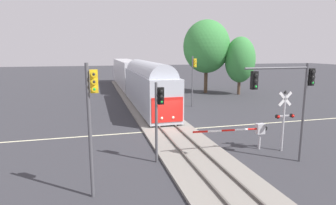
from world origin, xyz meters
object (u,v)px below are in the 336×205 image
at_px(traffic_signal_median, 159,109).
at_px(crossing_signal_mast, 284,114).
at_px(traffic_signal_far_side, 194,73).
at_px(traffic_signal_near_left, 92,110).
at_px(commuter_train, 135,77).
at_px(oak_far_right, 207,47).
at_px(traffic_signal_near_right, 290,89).
at_px(maple_right_background, 240,60).
at_px(crossing_gate_near, 253,130).

bearing_deg(traffic_signal_median, crossing_signal_mast, -1.31).
relative_size(traffic_signal_median, traffic_signal_far_side, 0.81).
relative_size(traffic_signal_median, traffic_signal_near_left, 0.79).
relative_size(commuter_train, oak_far_right, 3.58).
height_order(commuter_train, traffic_signal_near_right, traffic_signal_near_right).
xyz_separation_m(traffic_signal_median, traffic_signal_near_right, (7.20, -2.10, 1.22)).
distance_m(traffic_signal_near_left, traffic_signal_far_side, 22.54).
xyz_separation_m(traffic_signal_far_side, maple_right_background, (10.09, 7.34, 1.26)).
xyz_separation_m(crossing_gate_near, traffic_signal_median, (-6.61, -0.50, 1.86)).
relative_size(commuter_train, traffic_signal_median, 8.41).
height_order(crossing_gate_near, maple_right_background, maple_right_background).
relative_size(crossing_gate_near, traffic_signal_far_side, 0.89).
height_order(crossing_gate_near, crossing_signal_mast, crossing_signal_mast).
xyz_separation_m(crossing_gate_near, oak_far_right, (7.09, 25.72, 5.87)).
bearing_deg(crossing_signal_mast, maple_right_background, 67.86).
xyz_separation_m(traffic_signal_near_right, maple_right_background, (10.81, 25.44, 0.81)).
relative_size(crossing_gate_near, traffic_signal_near_right, 0.90).
distance_m(traffic_signal_near_left, traffic_signal_near_right, 11.03).
distance_m(crossing_gate_near, oak_far_right, 27.31).
relative_size(traffic_signal_median, traffic_signal_near_right, 0.82).
bearing_deg(crossing_gate_near, oak_far_right, 74.59).
xyz_separation_m(crossing_signal_mast, oak_far_right, (5.26, 26.41, 4.75)).
xyz_separation_m(commuter_train, traffic_signal_near_right, (4.85, -27.95, 1.69)).
bearing_deg(commuter_train, traffic_signal_median, -95.20).
distance_m(traffic_signal_near_right, maple_right_background, 27.65).
bearing_deg(oak_far_right, traffic_signal_far_side, -119.48).
relative_size(traffic_signal_near_right, oak_far_right, 0.52).
xyz_separation_m(traffic_signal_median, oak_far_right, (13.69, 26.21, 4.01)).
bearing_deg(traffic_signal_far_side, maple_right_background, 36.05).
bearing_deg(traffic_signal_near_left, commuter_train, 78.16).
relative_size(crossing_signal_mast, traffic_signal_far_side, 0.68).
xyz_separation_m(maple_right_background, oak_far_right, (-4.31, 2.88, 1.99)).
bearing_deg(crossing_signal_mast, traffic_signal_median, 178.69).
bearing_deg(traffic_signal_far_side, traffic_signal_near_left, -121.18).
distance_m(traffic_signal_median, traffic_signal_near_left, 5.07).
height_order(crossing_gate_near, traffic_signal_far_side, traffic_signal_far_side).
distance_m(commuter_train, traffic_signal_far_side, 11.39).
height_order(crossing_gate_near, oak_far_right, oak_far_right).
bearing_deg(traffic_signal_median, maple_right_background, 52.35).
bearing_deg(traffic_signal_near_right, crossing_signal_mast, 57.15).
relative_size(commuter_train, traffic_signal_far_side, 6.78).
height_order(crossing_signal_mast, maple_right_background, maple_right_background).
bearing_deg(crossing_gate_near, traffic_signal_near_right, -77.15).
xyz_separation_m(crossing_signal_mast, traffic_signal_far_side, (-0.52, 16.19, 1.51)).
distance_m(commuter_train, traffic_signal_median, 25.96).
bearing_deg(maple_right_background, traffic_signal_median, -127.65).
relative_size(crossing_signal_mast, oak_far_right, 0.36).
bearing_deg(oak_far_right, traffic_signal_near_left, -120.60).
bearing_deg(traffic_signal_near_left, oak_far_right, 59.40).
bearing_deg(maple_right_background, crossing_gate_near, -116.52).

